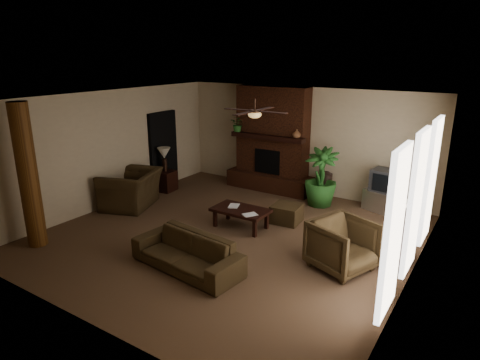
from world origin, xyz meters
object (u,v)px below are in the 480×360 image
Objects in this scene: armchair_left at (131,183)px; lamp_left at (164,155)px; log_column at (28,176)px; sofa at (187,247)px; ottoman at (287,213)px; lamp_right at (399,212)px; side_table_left at (165,181)px; tv_stand at (383,201)px; side_table_right at (394,250)px; floor_vase at (325,184)px; coffee_table at (241,211)px; armchair_right at (343,243)px; floor_plant at (320,189)px.

lamp_left is at bearing 165.81° from armchair_left.
log_column is 1.35× the size of sofa.
lamp_right reaches higher than ottoman.
side_table_left is 0.85× the size of lamp_right.
tv_stand is at bearing 16.90° from side_table_left.
armchair_left is 2.27× the size of ottoman.
lamp_left is (-0.16, 1.39, 0.41)m from armchair_left.
ottoman is 2.59m from side_table_right.
ottoman is at bearing 86.83° from armchair_left.
side_table_left is at bearing -157.41° from floor_vase.
lamp_right is at bearing 26.12° from log_column.
armchair_right is at bearing -12.92° from coffee_table.
lamp_right reaches higher than sofa.
coffee_table is 1.85× the size of lamp_left.
armchair_right is 3.62m from floor_vase.
lamp_right is at bearing 90.00° from side_table_right.
sofa is 1.52× the size of armchair_left.
floor_plant is 2.62× the size of side_table_left.
side_table_left is at bearing -142.54° from tv_stand.
armchair_left is 1.45m from lamp_left.
tv_stand is (5.27, 3.02, -0.34)m from armchair_left.
coffee_table reaches higher than ottoman.
armchair_right reaches higher than tv_stand.
tv_stand is 1.48m from floor_vase.
floor_vase is 1.40× the size of side_table_left.
coffee_table is 2.81m from floor_vase.
side_table_right is (2.29, -2.17, -0.13)m from floor_plant.
side_table_left is at bearing 171.44° from side_table_right.
sofa is 3.19× the size of lamp_right.
tv_stand is 1.31× the size of lamp_right.
side_table_right is 0.73m from lamp_right.
armchair_right is at bearing -66.90° from tv_stand.
floor_plant is 4.23m from lamp_left.
floor_vase is at bearing 94.90° from floor_plant.
ottoman is (0.69, 0.82, -0.17)m from coffee_table.
side_table_left reaches higher than coffee_table.
armchair_right reaches higher than ottoman.
floor_plant is at bearing -85.10° from floor_vase.
log_column is 2.85× the size of armchair_right.
armchair_left is 3.85m from ottoman.
floor_vase reaches higher than ottoman.
side_table_right is at bearing 1.46° from coffee_table.
tv_stand is at bearing 108.68° from lamp_right.
ottoman is at bearing 86.14° from sofa.
lamp_left is at bearing -163.14° from floor_plant.
ottoman is at bearing 49.83° from coffee_table.
side_table_right is at bearing -43.45° from floor_plant.
log_column is at bearing -124.18° from floor_vase.
tv_stand reaches higher than coffee_table.
lamp_left is (-5.43, -1.64, 0.75)m from tv_stand.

